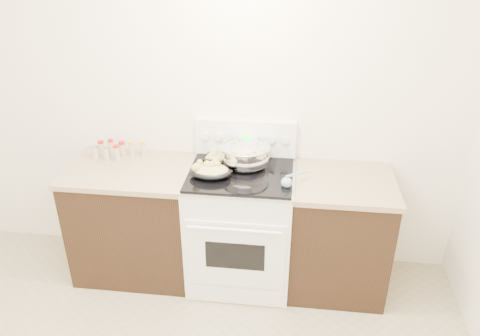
# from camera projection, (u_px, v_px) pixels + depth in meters

# --- Properties ---
(room_shell) EXTENTS (4.10, 3.60, 2.75)m
(room_shell) POSITION_uv_depth(u_px,v_px,m) (105.00, 165.00, 1.78)
(room_shell) COLOR white
(room_shell) RESTS_ON ground
(counter_left) EXTENTS (0.93, 0.67, 0.92)m
(counter_left) POSITION_uv_depth(u_px,v_px,m) (136.00, 219.00, 3.66)
(counter_left) COLOR black
(counter_left) RESTS_ON ground
(counter_right) EXTENTS (0.73, 0.67, 0.92)m
(counter_right) POSITION_uv_depth(u_px,v_px,m) (338.00, 234.00, 3.49)
(counter_right) COLOR black
(counter_right) RESTS_ON ground
(kitchen_range) EXTENTS (0.78, 0.73, 1.22)m
(kitchen_range) POSITION_uv_depth(u_px,v_px,m) (241.00, 224.00, 3.56)
(kitchen_range) COLOR white
(kitchen_range) RESTS_ON ground
(mixing_bowl) EXTENTS (0.45, 0.45, 0.21)m
(mixing_bowl) POSITION_uv_depth(u_px,v_px,m) (245.00, 155.00, 3.39)
(mixing_bowl) COLOR silver
(mixing_bowl) RESTS_ON kitchen_range
(roasting_pan) EXTENTS (0.31, 0.23, 0.11)m
(roasting_pan) POSITION_uv_depth(u_px,v_px,m) (209.00, 170.00, 3.26)
(roasting_pan) COLOR black
(roasting_pan) RESTS_ON kitchen_range
(baking_sheet) EXTENTS (0.42, 0.32, 0.06)m
(baking_sheet) POSITION_uv_depth(u_px,v_px,m) (232.00, 156.00, 3.53)
(baking_sheet) COLOR black
(baking_sheet) RESTS_ON kitchen_range
(wooden_spoon) EXTENTS (0.17, 0.22, 0.04)m
(wooden_spoon) POSITION_uv_depth(u_px,v_px,m) (234.00, 168.00, 3.37)
(wooden_spoon) COLOR tan
(wooden_spoon) RESTS_ON kitchen_range
(blue_ladle) EXTENTS (0.19, 0.22, 0.09)m
(blue_ladle) POSITION_uv_depth(u_px,v_px,m) (288.00, 181.00, 3.15)
(blue_ladle) COLOR #81A5C0
(blue_ladle) RESTS_ON kitchen_range
(spice_jars) EXTENTS (0.40, 0.15, 0.13)m
(spice_jars) POSITION_uv_depth(u_px,v_px,m) (116.00, 150.00, 3.58)
(spice_jars) COLOR #BFB28C
(spice_jars) RESTS_ON counter_left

